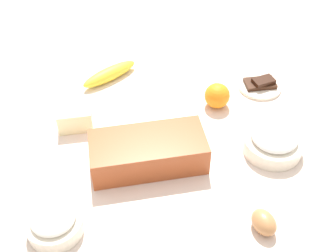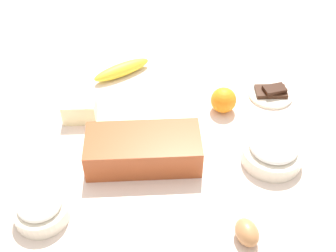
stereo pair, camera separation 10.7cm
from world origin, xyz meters
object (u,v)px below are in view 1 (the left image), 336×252
(sugar_bowl, at_px, (274,141))
(egg_near_butter, at_px, (264,222))
(loaf_pan, at_px, (148,151))
(banana, at_px, (110,74))
(butter_block, at_px, (75,118))
(flour_bowl, at_px, (54,222))
(chocolate_plate, at_px, (260,85))
(orange_fruit, at_px, (217,96))

(sugar_bowl, distance_m, egg_near_butter, 0.24)
(loaf_pan, relative_size, sugar_bowl, 1.94)
(banana, distance_m, butter_block, 0.23)
(sugar_bowl, bearing_deg, loaf_pan, -176.54)
(loaf_pan, xyz_separation_m, banana, (-0.10, 0.36, -0.02))
(flour_bowl, xyz_separation_m, sugar_bowl, (0.53, 0.20, 0.00))
(loaf_pan, bearing_deg, butter_block, 135.82)
(banana, distance_m, chocolate_plate, 0.46)
(loaf_pan, height_order, flour_bowl, loaf_pan)
(butter_block, relative_size, egg_near_butter, 1.37)
(loaf_pan, bearing_deg, chocolate_plate, 32.26)
(loaf_pan, distance_m, butter_block, 0.24)
(loaf_pan, relative_size, chocolate_plate, 2.25)
(sugar_bowl, bearing_deg, flour_bowl, -159.19)
(egg_near_butter, relative_size, chocolate_plate, 0.51)
(orange_fruit, relative_size, butter_block, 0.80)
(sugar_bowl, distance_m, banana, 0.54)
(chocolate_plate, bearing_deg, sugar_bowl, -96.64)
(chocolate_plate, bearing_deg, butter_block, -166.46)
(orange_fruit, bearing_deg, butter_block, -171.65)
(loaf_pan, xyz_separation_m, butter_block, (-0.19, 0.15, -0.01))
(banana, bearing_deg, butter_block, -112.73)
(loaf_pan, xyz_separation_m, orange_fruit, (0.20, 0.21, -0.01))
(banana, xyz_separation_m, chocolate_plate, (0.45, -0.08, -0.01))
(loaf_pan, height_order, egg_near_butter, loaf_pan)
(sugar_bowl, relative_size, banana, 0.79)
(orange_fruit, height_order, egg_near_butter, orange_fruit)
(loaf_pan, relative_size, orange_fruit, 4.06)
(banana, bearing_deg, chocolate_plate, -9.69)
(butter_block, distance_m, egg_near_butter, 0.56)
(flour_bowl, bearing_deg, butter_block, 87.25)
(banana, relative_size, chocolate_plate, 1.46)
(orange_fruit, distance_m, chocolate_plate, 0.16)
(orange_fruit, relative_size, chocolate_plate, 0.55)
(butter_block, distance_m, chocolate_plate, 0.56)
(loaf_pan, distance_m, orange_fruit, 0.29)
(sugar_bowl, relative_size, butter_block, 1.67)
(banana, bearing_deg, flour_bowl, -100.84)
(flour_bowl, height_order, sugar_bowl, sugar_bowl)
(egg_near_butter, xyz_separation_m, chocolate_plate, (0.11, 0.49, -0.01))
(butter_block, bearing_deg, chocolate_plate, 13.54)
(flour_bowl, height_order, chocolate_plate, flour_bowl)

